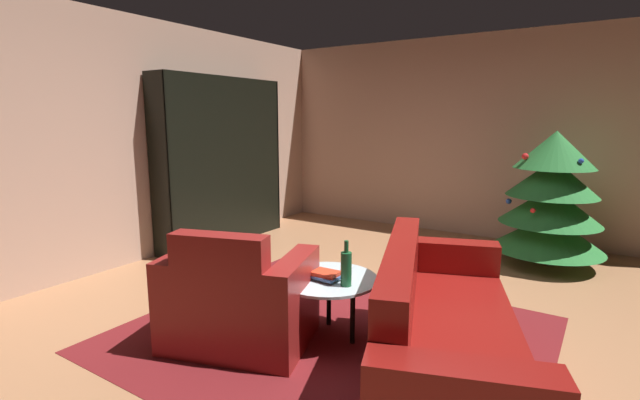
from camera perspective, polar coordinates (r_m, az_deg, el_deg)
ground_plane at (r=3.73m, az=5.43°, el=-15.06°), size 7.80×7.80×0.00m
wall_back at (r=6.47m, az=19.31°, el=7.43°), size 5.85×0.06×2.68m
wall_left at (r=5.36m, az=-23.12°, el=6.72°), size 0.06×6.62×2.68m
area_rug at (r=3.54m, az=1.50°, el=-16.47°), size 2.92×2.54×0.01m
bookshelf_unit at (r=6.03m, az=-11.33°, el=4.87°), size 0.35×1.92×2.09m
armchair_red at (r=3.34m, az=-10.21°, el=-12.54°), size 1.15×0.99×0.87m
couch_red at (r=2.90m, az=15.09°, el=-16.59°), size 1.39×2.16×0.85m
coffee_table at (r=3.33m, az=0.96°, el=-10.37°), size 0.73×0.73×0.46m
book_stack_on_table at (r=3.26m, az=0.78°, el=-9.46°), size 0.20×0.17×0.06m
bottle_on_table at (r=3.13m, az=3.30°, el=-8.51°), size 0.08×0.08×0.32m
decorated_tree at (r=5.46m, az=27.00°, el=0.11°), size 1.14×1.14×1.46m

